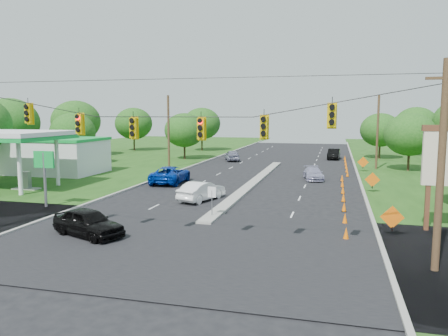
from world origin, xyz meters
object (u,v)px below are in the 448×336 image
(gas_station, at_px, (40,152))
(white_sedan, at_px, (202,191))
(blue_pickup, at_px, (171,175))
(black_sedan, at_px, (88,223))

(gas_station, bearing_deg, white_sedan, -22.83)
(gas_station, height_order, white_sedan, gas_station)
(gas_station, distance_m, blue_pickup, 15.91)
(black_sedan, bearing_deg, gas_station, 63.63)
(white_sedan, relative_size, blue_pickup, 0.77)
(gas_station, bearing_deg, blue_pickup, -5.32)
(white_sedan, bearing_deg, black_sedan, 92.12)
(blue_pickup, bearing_deg, white_sedan, 123.33)
(black_sedan, xyz_separation_m, white_sedan, (3.05, 11.19, -0.03))
(white_sedan, height_order, blue_pickup, blue_pickup)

